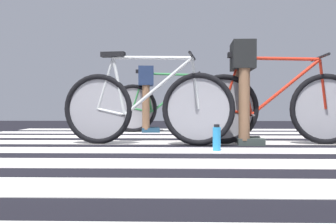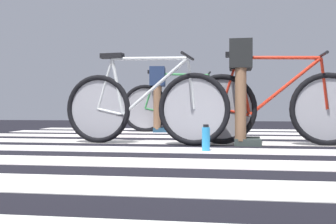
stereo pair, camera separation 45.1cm
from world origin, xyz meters
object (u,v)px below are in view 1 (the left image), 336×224
at_px(bicycle_2_of_3, 274,106).
at_px(cyclist_2_of_3, 243,78).
at_px(bicycle_3_of_3, 167,106).
at_px(bicycle_1_of_3, 147,106).
at_px(water_bottle, 217,138).
at_px(cyclist_3_of_3, 146,90).

bearing_deg(bicycle_2_of_3, cyclist_2_of_3, -180.00).
relative_size(bicycle_2_of_3, bicycle_3_of_3, 1.00).
distance_m(bicycle_1_of_3, water_bottle, 0.87).
xyz_separation_m(bicycle_1_of_3, water_bottle, (0.65, -0.51, -0.28)).
bearing_deg(bicycle_3_of_3, water_bottle, -84.29).
bearing_deg(bicycle_1_of_3, water_bottle, -31.30).
relative_size(bicycle_1_of_3, cyclist_3_of_3, 1.77).
xyz_separation_m(cyclist_3_of_3, water_bottle, (0.81, -2.43, -0.52)).
xyz_separation_m(bicycle_1_of_3, cyclist_2_of_3, (0.97, 0.11, 0.29)).
distance_m(bicycle_2_of_3, bicycle_3_of_3, 2.17).
relative_size(cyclist_2_of_3, bicycle_3_of_3, 0.60).
distance_m(cyclist_2_of_3, bicycle_3_of_3, 2.03).
bearing_deg(bicycle_3_of_3, bicycle_2_of_3, -64.10).
bearing_deg(bicycle_1_of_3, cyclist_3_of_3, 102.22).
height_order(bicycle_1_of_3, water_bottle, bicycle_1_of_3).
relative_size(bicycle_3_of_3, water_bottle, 7.53).
height_order(bicycle_1_of_3, cyclist_3_of_3, cyclist_3_of_3).
distance_m(bicycle_1_of_3, bicycle_3_of_3, 1.95).
height_order(bicycle_1_of_3, bicycle_2_of_3, same).
relative_size(bicycle_1_of_3, cyclist_2_of_3, 1.67).
height_order(bicycle_2_of_3, water_bottle, bicycle_2_of_3).
xyz_separation_m(bicycle_3_of_3, water_bottle, (0.50, -2.46, -0.28)).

